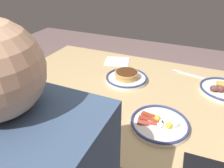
% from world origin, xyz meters
% --- Properties ---
extents(dining_table, '(1.26, 0.87, 0.76)m').
position_xyz_m(dining_table, '(0.00, 0.00, 0.65)').
color(dining_table, tan).
rests_on(dining_table, ground_plane).
extents(plate_near_main, '(0.23, 0.23, 0.05)m').
position_xyz_m(plate_near_main, '(-0.46, -0.18, 0.77)').
color(plate_near_main, silver).
rests_on(plate_near_main, dining_table).
extents(plate_center_pancakes, '(0.23, 0.23, 0.05)m').
position_xyz_m(plate_center_pancakes, '(0.02, -0.10, 0.78)').
color(plate_center_pancakes, white).
rests_on(plate_center_pancakes, dining_table).
extents(plate_far_companion, '(0.23, 0.23, 0.04)m').
position_xyz_m(plate_far_companion, '(-0.22, 0.20, 0.77)').
color(plate_far_companion, silver).
rests_on(plate_far_companion, dining_table).
extents(coffee_mug, '(0.08, 0.10, 0.09)m').
position_xyz_m(coffee_mug, '(0.04, 0.34, 0.80)').
color(coffee_mug, '#334772').
rests_on(coffee_mug, dining_table).
extents(cell_phone, '(0.15, 0.08, 0.01)m').
position_xyz_m(cell_phone, '(-0.40, 0.33, 0.76)').
color(cell_phone, black).
rests_on(cell_phone, dining_table).
extents(paper_napkin, '(0.18, 0.17, 0.00)m').
position_xyz_m(paper_napkin, '(0.16, -0.30, 0.76)').
color(paper_napkin, white).
rests_on(paper_napkin, dining_table).
extents(fork_near, '(0.20, 0.06, 0.01)m').
position_xyz_m(fork_near, '(-0.28, -0.30, 0.76)').
color(fork_near, silver).
rests_on(fork_near, dining_table).
extents(butter_knife, '(0.20, 0.10, 0.01)m').
position_xyz_m(butter_knife, '(0.53, 0.10, 0.76)').
color(butter_knife, silver).
rests_on(butter_knife, dining_table).
extents(tea_spoon, '(0.19, 0.05, 0.01)m').
position_xyz_m(tea_spoon, '(0.39, 0.19, 0.76)').
color(tea_spoon, silver).
rests_on(tea_spoon, dining_table).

